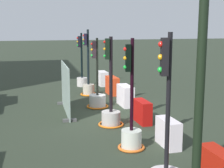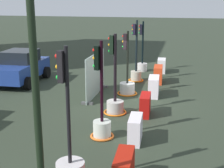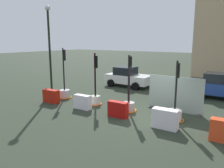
% 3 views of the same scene
% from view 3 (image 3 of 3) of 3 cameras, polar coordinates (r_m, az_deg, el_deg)
% --- Properties ---
extents(ground_plane, '(120.00, 120.00, 0.00)m').
position_cam_3_polar(ground_plane, '(11.90, 9.48, -8.02)').
color(ground_plane, '#2B3527').
extents(traffic_light_0, '(0.94, 0.94, 3.37)m').
position_cam_3_polar(traffic_light_0, '(15.48, -12.01, -1.71)').
color(traffic_light_0, beige).
rests_on(traffic_light_0, ground_plane).
extents(traffic_light_1, '(0.78, 0.78, 3.14)m').
position_cam_3_polar(traffic_light_1, '(13.60, -4.24, -2.94)').
color(traffic_light_1, beige).
rests_on(traffic_light_1, ground_plane).
extents(traffic_light_2, '(0.90, 0.90, 3.09)m').
position_cam_3_polar(traffic_light_2, '(12.41, 4.27, -4.58)').
color(traffic_light_2, '#B1ACA6').
rests_on(traffic_light_2, ground_plane).
extents(traffic_light_3, '(0.93, 0.93, 2.94)m').
position_cam_3_polar(traffic_light_3, '(11.41, 15.73, -6.88)').
color(traffic_light_3, silver).
rests_on(traffic_light_3, ground_plane).
extents(construction_barrier_0, '(1.13, 0.46, 0.83)m').
position_cam_3_polar(construction_barrier_0, '(14.56, -15.28, -3.01)').
color(construction_barrier_0, '#AE1A0C').
rests_on(construction_barrier_0, ground_plane).
extents(construction_barrier_1, '(1.03, 0.43, 0.81)m').
position_cam_3_polar(construction_barrier_1, '(12.87, -7.54, -4.58)').
color(construction_barrier_1, silver).
rests_on(construction_barrier_1, ground_plane).
extents(construction_barrier_2, '(1.06, 0.42, 0.81)m').
position_cam_3_polar(construction_barrier_2, '(11.46, 1.52, -6.50)').
color(construction_barrier_2, '#AE100D').
rests_on(construction_barrier_2, ground_plane).
extents(construction_barrier_3, '(1.16, 0.51, 0.89)m').
position_cam_3_polar(construction_barrier_3, '(10.30, 13.40, -8.63)').
color(construction_barrier_3, white).
rests_on(construction_barrier_3, ground_plane).
extents(car_white_van, '(3.87, 2.34, 1.64)m').
position_cam_3_polar(car_white_van, '(19.01, 4.18, 1.79)').
color(car_white_van, white).
rests_on(car_white_van, ground_plane).
extents(car_blue_estate, '(3.93, 2.24, 1.71)m').
position_cam_3_polar(car_blue_estate, '(16.66, 25.17, -0.44)').
color(car_blue_estate, navy).
rests_on(car_blue_estate, ground_plane).
extents(street_lamp_post, '(0.36, 0.36, 6.17)m').
position_cam_3_polar(street_lamp_post, '(16.18, -15.74, 10.44)').
color(street_lamp_post, black).
rests_on(street_lamp_post, ground_plane).
extents(site_fence_panel, '(3.02, 0.50, 1.95)m').
position_cam_3_polar(site_fence_panel, '(12.69, 15.77, -2.78)').
color(site_fence_panel, '#8FA59A').
rests_on(site_fence_panel, ground_plane).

